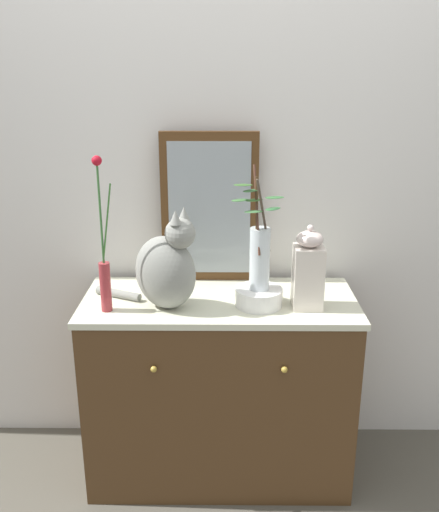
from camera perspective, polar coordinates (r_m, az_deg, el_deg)
name	(u,v)px	position (r m, az deg, el deg)	size (l,w,h in m)	color
ground_plane	(220,466)	(2.67, 0.00, -20.59)	(6.00, 6.00, 0.00)	#504C42
wall_back	(220,164)	(2.42, 0.06, 9.36)	(4.40, 0.08, 2.60)	silver
sideboard	(219,387)	(2.44, 0.00, -13.16)	(1.09, 0.50, 0.81)	#4A3019
mirror_leaning	(209,208)	(2.35, -1.02, 4.86)	(0.41, 0.03, 0.63)	#4A2D15
cat_sitting	(166,268)	(2.12, -5.42, -1.22)	(0.45, 0.28, 0.40)	gray
vase_slim_green	(104,268)	(2.12, -11.62, -1.20)	(0.07, 0.04, 0.59)	maroon
bowl_porcelain	(259,297)	(2.18, 4.01, -4.17)	(0.18, 0.18, 0.07)	white
vase_glass_clear	(259,253)	(2.12, 4.08, 0.27)	(0.20, 0.13, 0.47)	silver
jar_lidded_porcelain	(308,271)	(2.15, 9.00, -1.49)	(0.11, 0.11, 0.33)	silver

